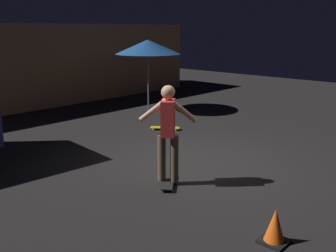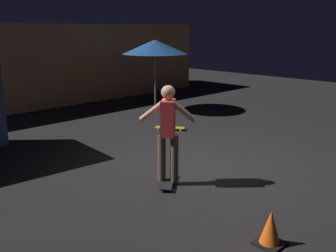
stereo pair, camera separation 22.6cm
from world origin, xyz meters
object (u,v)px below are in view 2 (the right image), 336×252
patio_umbrella (155,47)px  skateboard_spare (170,128)px  traffic_cone (270,229)px  skater (168,127)px  skateboard_ridden (168,181)px

patio_umbrella → skateboard_spare: size_ratio=3.08×
traffic_cone → skater: bearing=79.0°
patio_umbrella → skater: (-4.08, -4.71, -1.04)m
skater → traffic_cone: size_ratio=3.63×
patio_umbrella → skateboard_ridden: 6.55m
skateboard_ridden → traffic_cone: 2.31m
patio_umbrella → skater: bearing=-130.9°
patio_umbrella → skateboard_spare: patio_umbrella is taller
patio_umbrella → skateboard_spare: (-1.45, -2.14, -2.02)m
skateboard_ridden → traffic_cone: size_ratio=1.60×
skateboard_spare → skater: skater is taller
skateboard_ridden → skater: bearing=0.0°
skateboard_spare → patio_umbrella: bearing=55.8°
skateboard_ridden → traffic_cone: bearing=-101.0°
skater → traffic_cone: skater is taller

